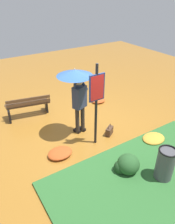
% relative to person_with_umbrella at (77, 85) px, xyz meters
% --- Properties ---
extents(ground_plane, '(18.00, 18.00, 0.00)m').
position_rel_person_with_umbrella_xyz_m(ground_plane, '(-0.19, -0.05, -1.55)').
color(ground_plane, '#9E6623').
extents(person_with_umbrella, '(0.96, 0.96, 2.04)m').
position_rel_person_with_umbrella_xyz_m(person_with_umbrella, '(0.00, 0.00, 0.00)').
color(person_with_umbrella, '#2D2823').
rests_on(person_with_umbrella, ground_plane).
extents(info_sign_post, '(0.44, 0.07, 2.30)m').
position_rel_person_with_umbrella_xyz_m(info_sign_post, '(-0.18, 0.67, -0.11)').
color(info_sign_post, black).
rests_on(info_sign_post, ground_plane).
extents(handbag, '(0.33, 0.28, 0.37)m').
position_rel_person_with_umbrella_xyz_m(handbag, '(-0.74, 0.57, -1.42)').
color(handbag, '#4C3323').
rests_on(handbag, ground_plane).
extents(park_bench, '(1.41, 0.65, 0.75)m').
position_rel_person_with_umbrella_xyz_m(park_bench, '(0.92, -1.71, -1.15)').
color(park_bench, black).
rests_on(park_bench, ground_plane).
extents(trash_bin, '(0.42, 0.42, 0.83)m').
position_rel_person_with_umbrella_xyz_m(trash_bin, '(-0.75, 2.58, -1.13)').
color(trash_bin, '#4C4C51').
rests_on(trash_bin, ground_plane).
extents(shrub_cluster, '(0.58, 0.53, 0.48)m').
position_rel_person_with_umbrella_xyz_m(shrub_cluster, '(-0.18, 1.98, -1.33)').
color(shrub_cluster, '#285628').
rests_on(shrub_cluster, ground_plane).
extents(leaf_pile_near_person, '(0.65, 0.52, 0.14)m').
position_rel_person_with_umbrella_xyz_m(leaf_pile_near_person, '(0.90, 0.61, -1.48)').
color(leaf_pile_near_person, '#B74C1E').
rests_on(leaf_pile_near_person, ground_plane).
extents(leaf_pile_by_bench, '(0.53, 0.42, 0.12)m').
position_rel_person_with_umbrella_xyz_m(leaf_pile_by_bench, '(-1.66, -1.32, -1.49)').
color(leaf_pile_by_bench, '#B74C1E').
rests_on(leaf_pile_by_bench, ground_plane).
extents(leaf_pile_far_path, '(0.68, 0.54, 0.15)m').
position_rel_person_with_umbrella_xyz_m(leaf_pile_far_path, '(-1.64, 1.48, -1.48)').
color(leaf_pile_far_path, gold).
rests_on(leaf_pile_far_path, ground_plane).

